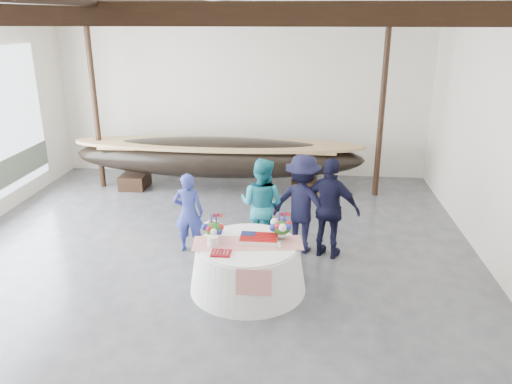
{
  "coord_description": "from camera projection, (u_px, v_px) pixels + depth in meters",
  "views": [
    {
      "loc": [
        1.64,
        -7.45,
        4.25
      ],
      "look_at": [
        0.84,
        1.11,
        1.18
      ],
      "focal_mm": 35.0,
      "sensor_mm": 36.0,
      "label": 1
    }
  ],
  "objects": [
    {
      "name": "guest_woman_blue",
      "position": [
        189.0,
        213.0,
        9.29
      ],
      "size": [
        0.57,
        0.39,
        1.53
      ],
      "primitive_type": "imported",
      "rotation": [
        0.0,
        0.0,
        3.18
      ],
      "color": "navy",
      "rests_on": "ground"
    },
    {
      "name": "longboat_display",
      "position": [
        218.0,
        157.0,
        12.52
      ],
      "size": [
        7.3,
        1.46,
        1.37
      ],
      "color": "black",
      "rests_on": "ground"
    },
    {
      "name": "tabletop_items",
      "position": [
        245.0,
        232.0,
        7.99
      ],
      "size": [
        1.8,
        0.95,
        0.4
      ],
      "color": "red",
      "rests_on": "banquet_table"
    },
    {
      "name": "guest_man_left",
      "position": [
        303.0,
        204.0,
        9.23
      ],
      "size": [
        1.38,
        1.08,
        1.88
      ],
      "primitive_type": "imported",
      "rotation": [
        0.0,
        0.0,
        2.78
      ],
      "color": "black",
      "rests_on": "ground"
    },
    {
      "name": "pavilion_structure",
      "position": [
        202.0,
        31.0,
        7.94
      ],
      "size": [
        9.8,
        11.76,
        4.5
      ],
      "color": "black",
      "rests_on": "ground"
    },
    {
      "name": "banquet_table",
      "position": [
        248.0,
        266.0,
        8.08
      ],
      "size": [
        1.89,
        1.89,
        0.81
      ],
      "color": "silver",
      "rests_on": "ground"
    },
    {
      "name": "floor",
      "position": [
        201.0,
        277.0,
        8.56
      ],
      "size": [
        10.0,
        12.0,
        0.01
      ],
      "primitive_type": "cube",
      "color": "#3D3D42",
      "rests_on": "ground"
    },
    {
      "name": "guest_man_right",
      "position": [
        330.0,
        209.0,
        9.0
      ],
      "size": [
        1.19,
        0.84,
        1.88
      ],
      "primitive_type": "imported",
      "rotation": [
        0.0,
        0.0,
        2.76
      ],
      "color": "black",
      "rests_on": "ground"
    },
    {
      "name": "guest_woman_teal",
      "position": [
        262.0,
        205.0,
        9.3
      ],
      "size": [
        1.06,
        0.95,
        1.8
      ],
      "primitive_type": "imported",
      "rotation": [
        0.0,
        0.0,
        2.78
      ],
      "color": "teal",
      "rests_on": "ground"
    },
    {
      "name": "wall_back",
      "position": [
        242.0,
        93.0,
        13.43
      ],
      "size": [
        10.0,
        0.02,
        4.5
      ],
      "primitive_type": "cube",
      "color": "silver",
      "rests_on": "ground"
    }
  ]
}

